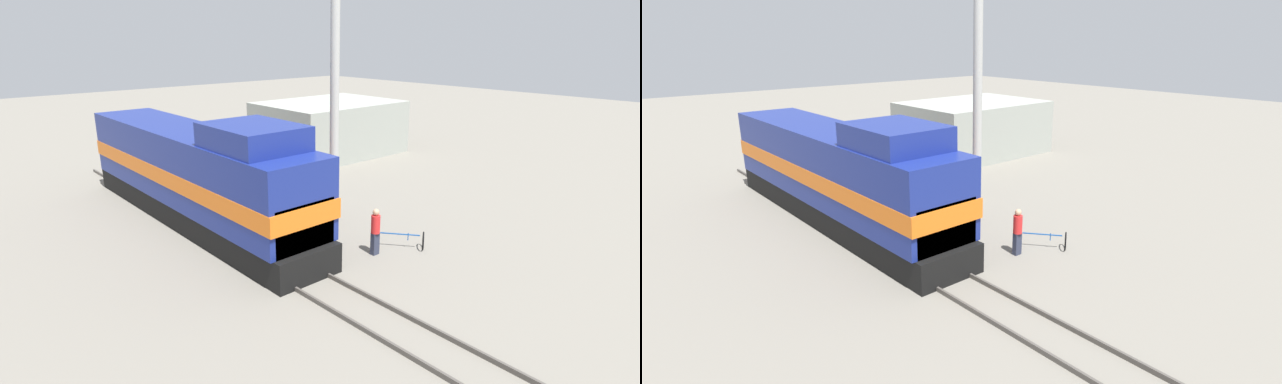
# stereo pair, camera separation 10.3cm
# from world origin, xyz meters

# --- Properties ---
(ground_plane) EXTENTS (120.00, 120.00, 0.00)m
(ground_plane) POSITION_xyz_m (0.00, 0.00, 0.00)
(ground_plane) COLOR slate
(rail_near) EXTENTS (0.08, 30.55, 0.15)m
(rail_near) POSITION_xyz_m (-0.72, 0.00, 0.07)
(rail_near) COLOR #4C4742
(rail_near) RESTS_ON ground_plane
(rail_far) EXTENTS (0.08, 30.55, 0.15)m
(rail_far) POSITION_xyz_m (0.72, 0.00, 0.07)
(rail_far) COLOR #4C4742
(rail_far) RESTS_ON ground_plane
(locomotive) EXTENTS (2.95, 15.90, 4.92)m
(locomotive) POSITION_xyz_m (0.00, 3.26, 2.16)
(locomotive) COLOR black
(locomotive) RESTS_ON ground_plane
(utility_pole) EXTENTS (1.80, 0.44, 11.96)m
(utility_pole) POSITION_xyz_m (6.51, 1.76, 6.03)
(utility_pole) COLOR #B2B2AD
(utility_pole) RESTS_ON ground_plane
(vendor_umbrella) EXTENTS (1.82, 1.82, 2.00)m
(vendor_umbrella) POSITION_xyz_m (3.94, 2.25, 1.80)
(vendor_umbrella) COLOR #4C4C4C
(vendor_umbrella) RESTS_ON ground_plane
(billboard_sign) EXTENTS (1.97, 0.12, 3.62)m
(billboard_sign) POSITION_xyz_m (4.68, 4.81, 2.64)
(billboard_sign) COLOR #595959
(billboard_sign) RESTS_ON ground_plane
(shrub_cluster) EXTENTS (0.81, 0.81, 0.81)m
(shrub_cluster) POSITION_xyz_m (3.38, 3.20, 0.41)
(shrub_cluster) COLOR #2D722D
(shrub_cluster) RESTS_ON ground_plane
(person_bystander) EXTENTS (0.34, 0.34, 1.80)m
(person_bystander) POSITION_xyz_m (3.29, -3.99, 0.99)
(person_bystander) COLOR #2D3347
(person_bystander) RESTS_ON ground_plane
(bicycle) EXTENTS (1.68, 1.88, 0.70)m
(bicycle) POSITION_xyz_m (4.47, -4.20, 0.36)
(bicycle) COLOR black
(bicycle) RESTS_ON ground_plane
(building_block_distant) EXTENTS (8.96, 6.67, 3.54)m
(building_block_distant) POSITION_xyz_m (13.34, 9.63, 1.77)
(building_block_distant) COLOR #999E93
(building_block_distant) RESTS_ON ground_plane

